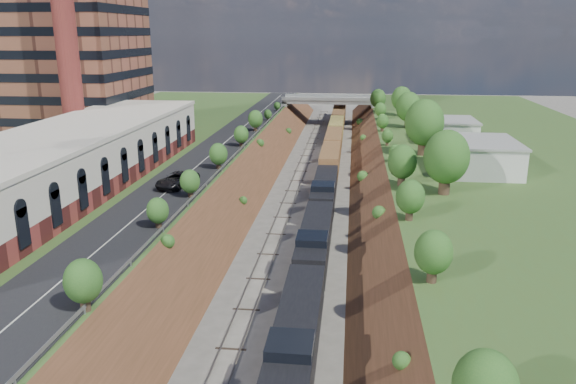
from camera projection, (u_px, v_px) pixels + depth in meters
name	position (u px, v px, depth m)	size (l,w,h in m)	color
platform_left	(109.00, 165.00, 91.07)	(44.00, 180.00, 5.00)	#425C26
platform_right	(532.00, 177.00, 83.80)	(44.00, 180.00, 5.00)	#425C26
embankment_left	(243.00, 184.00, 89.33)	(7.07, 180.00, 7.07)	brown
embankment_right	(382.00, 188.00, 86.91)	(7.07, 180.00, 7.07)	brown
rail_left_track	(295.00, 185.00, 88.38)	(1.58, 180.00, 0.18)	gray
rail_right_track	(328.00, 186.00, 87.81)	(1.58, 180.00, 0.18)	gray
road	(214.00, 152.00, 88.44)	(8.00, 180.00, 0.10)	black
guardrail	(239.00, 150.00, 87.66)	(0.10, 171.00, 0.70)	#99999E
commercial_building	(68.00, 159.00, 67.85)	(14.30, 62.30, 7.00)	maroon
smokestack	(64.00, 20.00, 81.41)	(3.20, 3.20, 40.00)	maroon
overpass	(329.00, 106.00, 146.00)	(24.50, 8.30, 7.40)	gray
white_building_near	(480.00, 157.00, 75.97)	(9.00, 12.00, 4.00)	silver
white_building_far	(450.00, 131.00, 97.10)	(8.00, 10.00, 3.60)	silver
tree_right_large	(446.00, 158.00, 64.57)	(5.25, 5.25, 7.61)	#473323
tree_left_crest	(145.00, 224.00, 49.27)	(2.45, 2.45, 3.55)	#473323
freight_train	(332.00, 153.00, 100.07)	(3.03, 138.28, 4.55)	black
suv	(177.00, 180.00, 68.24)	(2.93, 6.36, 1.77)	black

